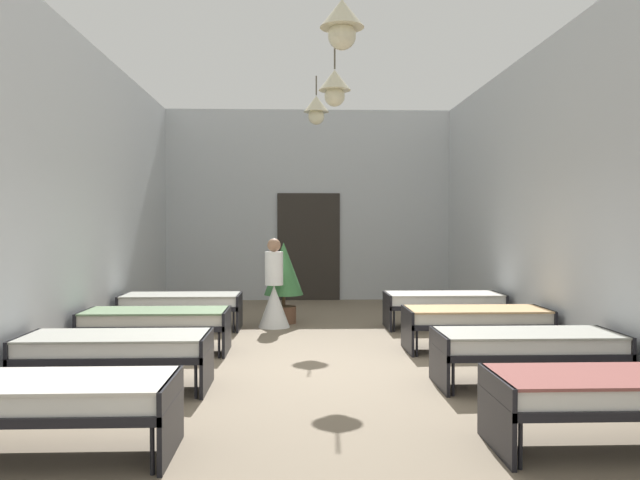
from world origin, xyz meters
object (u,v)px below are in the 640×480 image
(bed_left_row_0, at_px, (43,398))
(bed_right_row_1, at_px, (527,345))
(bed_left_row_2, at_px, (156,320))
(nurse_near_aisle, at_px, (274,295))
(bed_left_row_3, at_px, (182,302))
(bed_right_row_0, at_px, (618,392))
(bed_left_row_1, at_px, (116,348))
(bed_right_row_2, at_px, (476,318))
(potted_plant, at_px, (284,274))
(bed_right_row_3, at_px, (443,301))

(bed_left_row_0, distance_m, bed_right_row_1, 4.67)
(bed_left_row_2, height_order, nurse_near_aisle, nurse_near_aisle)
(nurse_near_aisle, bearing_deg, bed_left_row_3, 102.39)
(bed_right_row_0, relative_size, bed_left_row_1, 1.00)
(bed_right_row_2, bearing_deg, bed_right_row_1, -90.00)
(nurse_near_aisle, bearing_deg, potted_plant, -13.04)
(bed_right_row_1, bearing_deg, bed_right_row_3, 90.00)
(bed_right_row_3, relative_size, nurse_near_aisle, 1.28)
(bed_right_row_0, bearing_deg, potted_plant, 112.68)
(bed_left_row_1, xyz_separation_m, bed_left_row_2, (0.00, 1.90, 0.00))
(potted_plant, bearing_deg, bed_left_row_2, -123.23)
(bed_left_row_1, xyz_separation_m, bed_right_row_3, (4.27, 3.80, 0.00))
(bed_left_row_0, relative_size, bed_left_row_1, 1.00)
(bed_right_row_1, height_order, potted_plant, potted_plant)
(bed_right_row_0, relative_size, nurse_near_aisle, 1.28)
(bed_left_row_3, bearing_deg, bed_left_row_1, -90.00)
(bed_left_row_0, xyz_separation_m, bed_left_row_1, (0.00, 1.90, 0.00))
(bed_right_row_0, height_order, bed_right_row_1, same)
(bed_left_row_1, height_order, bed_left_row_2, same)
(bed_right_row_1, relative_size, bed_left_row_2, 1.00)
(bed_right_row_3, bearing_deg, bed_right_row_0, -90.00)
(potted_plant, bearing_deg, bed_right_row_3, -12.84)
(bed_right_row_0, distance_m, bed_right_row_2, 3.80)
(bed_left_row_1, distance_m, bed_right_row_3, 5.72)
(bed_left_row_2, relative_size, potted_plant, 1.36)
(bed_right_row_0, distance_m, bed_right_row_1, 1.90)
(bed_right_row_1, bearing_deg, bed_left_row_2, 156.02)
(bed_right_row_3, bearing_deg, bed_right_row_1, -90.00)
(bed_left_row_1, xyz_separation_m, potted_plant, (1.64, 4.40, 0.41))
(bed_left_row_3, height_order, nurse_near_aisle, nurse_near_aisle)
(bed_left_row_0, relative_size, bed_left_row_3, 1.00)
(bed_right_row_0, height_order, potted_plant, potted_plant)
(bed_left_row_1, bearing_deg, bed_right_row_2, 23.98)
(bed_right_row_0, distance_m, bed_left_row_3, 7.12)
(bed_left_row_2, height_order, potted_plant, potted_plant)
(bed_left_row_2, xyz_separation_m, potted_plant, (1.64, 2.50, 0.41))
(bed_right_row_1, bearing_deg, bed_left_row_3, 138.34)
(bed_left_row_3, xyz_separation_m, potted_plant, (1.64, 0.60, 0.41))
(bed_left_row_3, relative_size, potted_plant, 1.36)
(bed_right_row_2, height_order, bed_right_row_3, same)
(bed_left_row_0, distance_m, nurse_near_aisle, 6.05)
(bed_left_row_0, distance_m, bed_left_row_3, 5.70)
(bed_left_row_3, height_order, potted_plant, potted_plant)
(bed_left_row_1, relative_size, bed_right_row_2, 1.00)
(potted_plant, bearing_deg, bed_left_row_1, -110.42)
(bed_right_row_0, relative_size, bed_right_row_2, 1.00)
(bed_right_row_2, bearing_deg, bed_left_row_3, 156.02)
(bed_right_row_3, bearing_deg, bed_right_row_2, -90.00)
(bed_right_row_2, bearing_deg, bed_left_row_0, -138.34)
(bed_left_row_0, bearing_deg, bed_left_row_1, 90.00)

